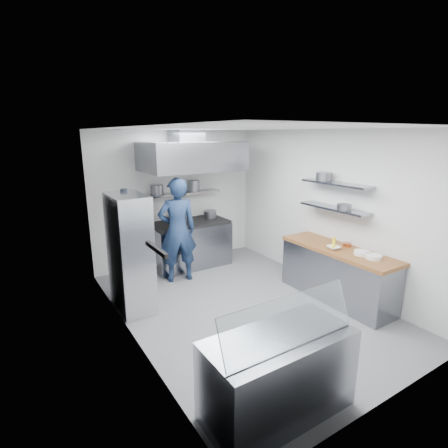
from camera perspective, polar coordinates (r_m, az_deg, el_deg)
floor at (r=5.85m, az=3.20°, el=-13.21°), size 5.00×5.00×0.00m
ceiling at (r=5.18m, az=3.65°, el=15.36°), size 5.00×5.00×0.00m
wall_back at (r=7.48m, az=-7.77°, el=4.21°), size 3.60×2.80×0.02m
wall_front at (r=3.71m, az=26.58°, el=-7.95°), size 3.60×2.80×0.02m
wall_left at (r=4.58m, az=-15.30°, el=-2.77°), size 2.80×5.00×0.02m
wall_right at (r=6.53m, az=16.40°, el=2.25°), size 2.80×5.00×0.02m
gas_range at (r=7.40m, az=-5.53°, el=-3.43°), size 1.60×0.80×0.90m
cooktop at (r=7.27m, az=-5.62°, el=0.17°), size 1.57×0.78×0.06m
stock_pot_left at (r=7.16m, az=-7.76°, el=0.96°), size 0.29×0.29×0.20m
stock_pot_mid at (r=7.33m, az=-7.09°, el=1.46°), size 0.32×0.32×0.24m
stock_pot_right at (r=7.54m, az=-2.31°, el=1.61°), size 0.28×0.28×0.16m
over_range_shelf at (r=7.36m, az=-6.57°, el=5.02°), size 1.60×0.30×0.04m
shelf_pot_a at (r=7.23m, az=-10.88°, el=5.57°), size 0.26×0.26×0.18m
shelf_pot_b at (r=7.53m, az=-5.03°, el=6.28°), size 0.26×0.26×0.22m
extractor_hood at (r=6.90m, az=-5.24°, el=10.96°), size 1.90×1.15×0.55m
hood_duct at (r=7.09m, az=-6.16°, el=14.10°), size 0.55×0.55×0.24m
red_firebox at (r=7.01m, az=-16.92°, el=3.18°), size 0.22×0.10×0.26m
chef at (r=6.54m, az=-7.60°, el=-1.03°), size 0.79×0.59×1.97m
wire_rack at (r=5.63m, az=-15.10°, el=-4.60°), size 0.50×0.90×1.85m
rack_bin_a at (r=5.66m, az=-14.98°, el=-5.83°), size 0.16×0.21×0.18m
rack_bin_b at (r=6.07m, az=-16.98°, el=0.34°), size 0.13×0.17×0.15m
rack_jar at (r=5.69m, az=-16.02°, el=4.64°), size 0.11×0.11×0.18m
knife_strip at (r=3.73m, az=-10.98°, el=-4.06°), size 0.04×0.55×0.05m
prep_counter_base at (r=6.21m, az=17.91°, el=-7.97°), size 0.62×2.00×0.84m
prep_counter_top at (r=6.06m, az=18.24°, el=-4.03°), size 0.65×2.04×0.06m
plate_stack_a at (r=5.72m, az=23.26°, el=-4.95°), size 0.24×0.24×0.06m
plate_stack_b at (r=5.84m, az=21.58°, el=-4.41°), size 0.24×0.24×0.06m
copper_pan at (r=6.17m, az=19.46°, el=-3.20°), size 0.14×0.14×0.06m
squeeze_bottle at (r=6.01m, az=17.51°, el=-2.91°), size 0.05×0.05×0.18m
mixing_bowl at (r=5.96m, az=17.44°, el=-3.71°), size 0.24×0.24×0.05m
wall_shelf_lower at (r=6.20m, az=17.54°, el=2.48°), size 0.30×1.30×0.04m
wall_shelf_upper at (r=6.14m, az=17.83°, el=6.32°), size 0.30×1.30×0.04m
shelf_pot_c at (r=5.98m, az=19.03°, el=2.61°), size 0.23×0.23×0.10m
shelf_pot_d at (r=6.30m, az=15.93°, el=7.48°), size 0.26×0.26×0.14m
display_case at (r=3.77m, az=8.82°, el=-23.16°), size 1.50×0.70×0.85m
display_glass at (r=3.34m, az=10.65°, el=-15.35°), size 1.47×0.19×0.42m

